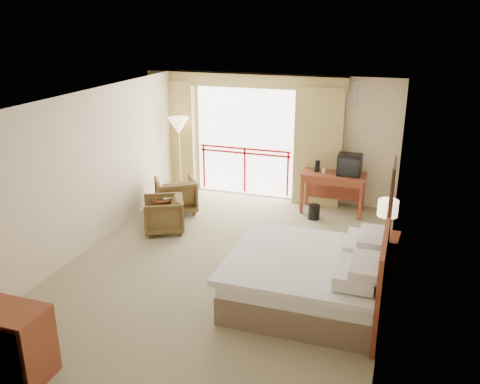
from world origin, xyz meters
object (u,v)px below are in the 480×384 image
(bed, at_px, (310,277))
(floor_lamp, at_px, (179,129))
(desk, at_px, (334,181))
(side_table, at_px, (163,206))
(armchair_far, at_px, (177,211))
(tv, at_px, (350,165))
(table_lamp, at_px, (388,209))
(armchair_near, at_px, (164,231))
(nightstand, at_px, (383,253))
(wastebasket, at_px, (314,212))

(bed, bearing_deg, floor_lamp, 135.81)
(desk, bearing_deg, side_table, -147.09)
(bed, height_order, armchair_far, bed)
(tv, bearing_deg, side_table, -142.00)
(tv, xyz_separation_m, floor_lamp, (-3.71, -0.01, 0.47))
(table_lamp, xyz_separation_m, side_table, (-4.17, 0.58, -0.68))
(armchair_near, bearing_deg, table_lamp, 58.86)
(desk, distance_m, armchair_near, 3.57)
(nightstand, distance_m, side_table, 4.22)
(table_lamp, bearing_deg, bed, -125.18)
(armchair_near, bearing_deg, tv, 95.00)
(nightstand, height_order, floor_lamp, floor_lamp)
(armchair_far, relative_size, side_table, 1.50)
(armchair_near, xyz_separation_m, floor_lamp, (-0.57, 1.99, 1.51))
(wastebasket, xyz_separation_m, armchair_near, (-2.56, -1.51, -0.15))
(nightstand, bearing_deg, wastebasket, 132.34)
(nightstand, xyz_separation_m, armchair_near, (-3.99, 0.30, -0.31))
(desk, bearing_deg, wastebasket, -113.71)
(armchair_far, relative_size, armchair_near, 1.08)
(bed, bearing_deg, armchair_far, 142.25)
(floor_lamp, bearing_deg, wastebasket, -8.73)
(wastebasket, relative_size, armchair_far, 0.37)
(wastebasket, xyz_separation_m, floor_lamp, (-3.13, 0.48, 1.37))
(side_table, distance_m, floor_lamp, 2.06)
(bed, bearing_deg, wastebasket, 99.59)
(desk, bearing_deg, nightstand, -61.01)
(table_lamp, bearing_deg, desk, 116.58)
(bed, distance_m, tv, 3.62)
(nightstand, xyz_separation_m, wastebasket, (-1.44, 1.81, -0.16))
(table_lamp, relative_size, armchair_near, 0.74)
(table_lamp, height_order, armchair_far, table_lamp)
(armchair_near, height_order, side_table, side_table)
(table_lamp, height_order, tv, tv)
(bed, distance_m, nightstand, 1.56)
(desk, xyz_separation_m, tv, (0.30, -0.06, 0.39))
(desk, xyz_separation_m, side_table, (-3.01, -1.74, -0.29))
(tv, height_order, armchair_far, tv)
(table_lamp, bearing_deg, armchair_near, 176.39)
(table_lamp, xyz_separation_m, floor_lamp, (-4.56, 2.24, 0.47))
(armchair_near, bearing_deg, bed, 35.61)
(armchair_near, bearing_deg, nightstand, 58.15)
(armchair_far, bearing_deg, side_table, 58.32)
(bed, xyz_separation_m, armchair_far, (-3.29, 2.55, -0.38))
(armchair_far, bearing_deg, floor_lamp, -105.32)
(armchair_far, distance_m, floor_lamp, 1.85)
(desk, distance_m, side_table, 3.49)
(bed, bearing_deg, nightstand, 53.76)
(nightstand, bearing_deg, floor_lamp, 157.22)
(nightstand, distance_m, table_lamp, 0.74)
(nightstand, relative_size, armchair_far, 0.78)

